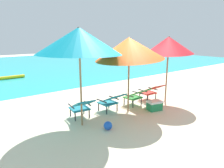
% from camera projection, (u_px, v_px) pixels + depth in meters
% --- Properties ---
extents(ground_plane, '(40.00, 40.00, 0.00)m').
position_uv_depth(ground_plane, '(69.00, 86.00, 9.99)').
color(ground_plane, beige).
extents(ocean_band, '(40.00, 18.00, 0.01)m').
position_uv_depth(ocean_band, '(23.00, 66.00, 16.48)').
color(ocean_band, '#28B2B7').
rests_on(ocean_band, ground_plane).
extents(swim_buoy, '(1.60, 0.18, 0.18)m').
position_uv_depth(swim_buoy, '(10.00, 77.00, 11.60)').
color(swim_buoy, yellow).
rests_on(swim_buoy, ocean_band).
extents(lounge_chair_far_left, '(0.64, 0.93, 0.68)m').
position_uv_depth(lounge_chair_far_left, '(82.00, 106.00, 5.93)').
color(lounge_chair_far_left, teal).
rests_on(lounge_chair_far_left, ground_plane).
extents(lounge_chair_near_left, '(0.58, 0.90, 0.68)m').
position_uv_depth(lounge_chair_near_left, '(111.00, 100.00, 6.47)').
color(lounge_chair_near_left, teal).
rests_on(lounge_chair_near_left, ground_plane).
extents(lounge_chair_near_right, '(0.61, 0.92, 0.68)m').
position_uv_depth(lounge_chair_near_right, '(137.00, 95.00, 7.05)').
color(lounge_chair_near_right, '#338E3D').
rests_on(lounge_chair_near_right, ground_plane).
extents(lounge_chair_far_right, '(0.59, 0.91, 0.68)m').
position_uv_depth(lounge_chair_far_right, '(151.00, 91.00, 7.63)').
color(lounge_chair_far_right, red).
rests_on(lounge_chair_far_right, ground_plane).
extents(beach_umbrella_left, '(2.81, 2.80, 2.64)m').
position_uv_depth(beach_umbrella_left, '(79.00, 41.00, 5.09)').
color(beach_umbrella_left, olive).
rests_on(beach_umbrella_left, ground_plane).
extents(beach_umbrella_center, '(2.27, 2.23, 2.44)m').
position_uv_depth(beach_umbrella_center, '(129.00, 48.00, 6.18)').
color(beach_umbrella_center, olive).
rests_on(beach_umbrella_center, ground_plane).
extents(beach_umbrella_right, '(1.89, 1.86, 2.43)m').
position_uv_depth(beach_umbrella_right, '(169.00, 45.00, 7.18)').
color(beach_umbrella_right, olive).
rests_on(beach_umbrella_right, ground_plane).
extents(beach_ball, '(0.23, 0.23, 0.23)m').
position_uv_depth(beach_ball, '(108.00, 126.00, 5.31)').
color(beach_ball, blue).
rests_on(beach_ball, ground_plane).
extents(cooler_box, '(0.53, 0.42, 0.32)m').
position_uv_depth(cooler_box, '(155.00, 105.00, 6.71)').
color(cooler_box, '#1E844C').
rests_on(cooler_box, ground_plane).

